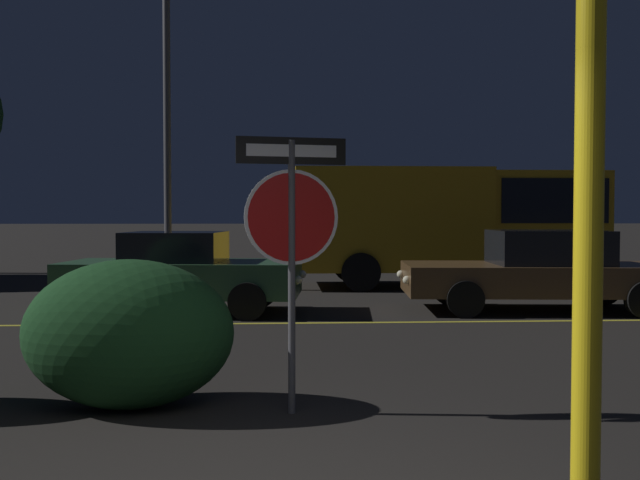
{
  "coord_description": "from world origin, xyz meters",
  "views": [
    {
      "loc": [
        0.11,
        -3.52,
        1.64
      ],
      "look_at": [
        0.6,
        5.28,
        1.33
      ],
      "focal_mm": 40.0,
      "sensor_mm": 36.0,
      "label": 1
    }
  ],
  "objects_px": {
    "passing_car_2": "(182,272)",
    "passing_car_3": "(541,271)",
    "street_lamp": "(167,74)",
    "yellow_pole_right": "(588,245)",
    "hedge_bush_2": "(129,334)",
    "stop_sign": "(292,218)",
    "delivery_truck": "(453,218)"
  },
  "relations": [
    {
      "from": "hedge_bush_2",
      "to": "passing_car_2",
      "type": "height_order",
      "value": "passing_car_2"
    },
    {
      "from": "hedge_bush_2",
      "to": "passing_car_3",
      "type": "relative_size",
      "value": 0.37
    },
    {
      "from": "passing_car_2",
      "to": "passing_car_3",
      "type": "height_order",
      "value": "passing_car_3"
    },
    {
      "from": "stop_sign",
      "to": "passing_car_3",
      "type": "height_order",
      "value": "stop_sign"
    },
    {
      "from": "stop_sign",
      "to": "passing_car_3",
      "type": "bearing_deg",
      "value": 43.57
    },
    {
      "from": "passing_car_3",
      "to": "street_lamp",
      "type": "xyz_separation_m",
      "value": [
        -6.93,
        3.87,
        4.03
      ]
    },
    {
      "from": "yellow_pole_right",
      "to": "passing_car_3",
      "type": "height_order",
      "value": "yellow_pole_right"
    },
    {
      "from": "passing_car_2",
      "to": "passing_car_3",
      "type": "relative_size",
      "value": 0.86
    },
    {
      "from": "yellow_pole_right",
      "to": "delivery_truck",
      "type": "xyz_separation_m",
      "value": [
        2.39,
        12.66,
        0.08
      ]
    },
    {
      "from": "stop_sign",
      "to": "delivery_truck",
      "type": "distance_m",
      "value": 11.14
    },
    {
      "from": "passing_car_3",
      "to": "delivery_truck",
      "type": "xyz_separation_m",
      "value": [
        -0.46,
        4.36,
        0.88
      ]
    },
    {
      "from": "delivery_truck",
      "to": "passing_car_2",
      "type": "bearing_deg",
      "value": -52.87
    },
    {
      "from": "stop_sign",
      "to": "delivery_truck",
      "type": "xyz_separation_m",
      "value": [
        3.91,
        10.43,
        -0.06
      ]
    },
    {
      "from": "stop_sign",
      "to": "hedge_bush_2",
      "type": "height_order",
      "value": "stop_sign"
    },
    {
      "from": "hedge_bush_2",
      "to": "delivery_truck",
      "type": "relative_size",
      "value": 0.26
    },
    {
      "from": "hedge_bush_2",
      "to": "delivery_truck",
      "type": "distance_m",
      "value": 11.52
    },
    {
      "from": "yellow_pole_right",
      "to": "passing_car_2",
      "type": "distance_m",
      "value": 9.02
    },
    {
      "from": "passing_car_2",
      "to": "passing_car_3",
      "type": "xyz_separation_m",
      "value": [
        6.12,
        -0.07,
        0.0
      ]
    },
    {
      "from": "stop_sign",
      "to": "yellow_pole_right",
      "type": "bearing_deg",
      "value": -66.48
    },
    {
      "from": "passing_car_3",
      "to": "street_lamp",
      "type": "height_order",
      "value": "street_lamp"
    },
    {
      "from": "yellow_pole_right",
      "to": "hedge_bush_2",
      "type": "xyz_separation_m",
      "value": [
        -2.89,
        2.46,
        -0.85
      ]
    },
    {
      "from": "yellow_pole_right",
      "to": "hedge_bush_2",
      "type": "relative_size",
      "value": 1.67
    },
    {
      "from": "delivery_truck",
      "to": "stop_sign",
      "type": "bearing_deg",
      "value": -20.57
    },
    {
      "from": "delivery_truck",
      "to": "hedge_bush_2",
      "type": "bearing_deg",
      "value": -27.43
    },
    {
      "from": "passing_car_2",
      "to": "delivery_truck",
      "type": "relative_size",
      "value": 0.59
    },
    {
      "from": "passing_car_2",
      "to": "delivery_truck",
      "type": "height_order",
      "value": "delivery_truck"
    },
    {
      "from": "yellow_pole_right",
      "to": "passing_car_3",
      "type": "distance_m",
      "value": 8.81
    },
    {
      "from": "passing_car_2",
      "to": "passing_car_3",
      "type": "bearing_deg",
      "value": 94.73
    },
    {
      "from": "hedge_bush_2",
      "to": "street_lamp",
      "type": "bearing_deg",
      "value": 96.96
    },
    {
      "from": "passing_car_3",
      "to": "delivery_truck",
      "type": "relative_size",
      "value": 0.69
    },
    {
      "from": "stop_sign",
      "to": "hedge_bush_2",
      "type": "xyz_separation_m",
      "value": [
        -1.38,
        0.23,
        -0.99
      ]
    },
    {
      "from": "hedge_bush_2",
      "to": "passing_car_3",
      "type": "bearing_deg",
      "value": 45.45
    }
  ]
}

